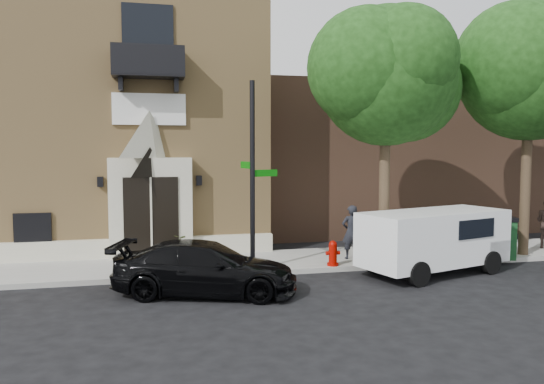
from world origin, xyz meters
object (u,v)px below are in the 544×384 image
(black_sedan, at_px, (205,268))
(cargo_van, at_px, (438,238))
(dumpster, at_px, (479,236))
(street_sign, at_px, (253,176))
(pedestrian_near, at_px, (351,232))
(fire_hydrant, at_px, (333,253))

(black_sedan, relative_size, cargo_van, 0.95)
(cargo_van, distance_m, dumpster, 2.46)
(street_sign, bearing_deg, pedestrian_near, 0.06)
(street_sign, relative_size, fire_hydrant, 7.19)
(dumpster, bearing_deg, cargo_van, -133.72)
(black_sedan, height_order, dumpster, dumpster)
(cargo_van, bearing_deg, fire_hydrant, 144.01)
(black_sedan, bearing_deg, street_sign, -24.90)
(black_sedan, bearing_deg, pedestrian_near, -45.56)
(black_sedan, bearing_deg, cargo_van, -67.16)
(street_sign, distance_m, pedestrian_near, 3.91)
(cargo_van, distance_m, pedestrian_near, 2.69)
(street_sign, relative_size, pedestrian_near, 3.16)
(street_sign, distance_m, fire_hydrant, 3.38)
(black_sedan, bearing_deg, fire_hydrant, -49.65)
(black_sedan, distance_m, pedestrian_near, 5.53)
(black_sedan, height_order, pedestrian_near, pedestrian_near)
(black_sedan, relative_size, dumpster, 1.98)
(fire_hydrant, bearing_deg, cargo_van, -19.14)
(black_sedan, distance_m, dumpster, 9.21)
(cargo_van, xyz_separation_m, street_sign, (-5.31, 0.99, 1.84))
(cargo_van, distance_m, street_sign, 5.70)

